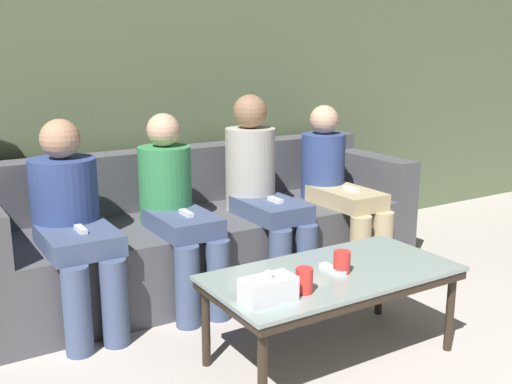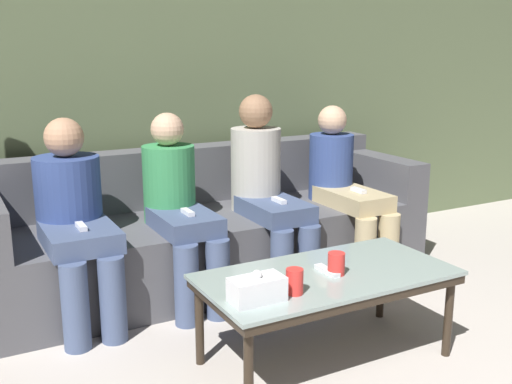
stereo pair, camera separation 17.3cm
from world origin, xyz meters
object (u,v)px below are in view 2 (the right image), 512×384
at_px(cup_near_right, 336,264).
at_px(game_remote, 327,271).
at_px(cup_near_left, 295,281).
at_px(seated_person_mid_left, 178,204).
at_px(tissue_box, 257,289).
at_px(seated_person_mid_right, 265,186).
at_px(seated_person_left_end, 74,214).
at_px(seated_person_right_end, 344,185).
at_px(coffee_table, 327,281).
at_px(couch, 208,232).

distance_m(cup_near_right, game_remote, 0.06).
distance_m(cup_near_left, seated_person_mid_left, 1.11).
distance_m(cup_near_left, game_remote, 0.29).
xyz_separation_m(tissue_box, seated_person_mid_right, (0.66, 1.11, 0.13)).
bearing_deg(seated_person_left_end, seated_person_right_end, -1.25).
distance_m(seated_person_mid_left, seated_person_right_end, 1.13).
distance_m(seated_person_left_end, seated_person_right_end, 1.70).
xyz_separation_m(cup_near_left, seated_person_left_end, (-0.65, 1.12, 0.10)).
bearing_deg(coffee_table, tissue_box, -163.82).
bearing_deg(couch, seated_person_right_end, -16.61).
relative_size(cup_near_right, seated_person_left_end, 0.09).
relative_size(cup_near_right, seated_person_mid_right, 0.09).
bearing_deg(coffee_table, seated_person_left_end, 132.35).
height_order(game_remote, seated_person_left_end, seated_person_left_end).
bearing_deg(seated_person_left_end, cup_near_left, -60.04).
height_order(seated_person_left_end, seated_person_right_end, seated_person_left_end).
relative_size(tissue_box, seated_person_mid_left, 0.21).
xyz_separation_m(game_remote, seated_person_left_end, (-0.90, 0.99, 0.14)).
bearing_deg(tissue_box, seated_person_mid_left, 85.24).
bearing_deg(cup_near_right, coffee_table, 123.54).
distance_m(coffee_table, cup_near_right, 0.10).
xyz_separation_m(coffee_table, cup_near_right, (0.02, -0.04, 0.09)).
xyz_separation_m(coffee_table, seated_person_right_end, (0.80, 0.95, 0.17)).
distance_m(game_remote, seated_person_left_end, 1.35).
height_order(coffee_table, cup_near_left, cup_near_left).
bearing_deg(cup_near_right, cup_near_left, -161.00).
distance_m(coffee_table, game_remote, 0.05).
height_order(tissue_box, seated_person_right_end, seated_person_right_end).
xyz_separation_m(tissue_box, seated_person_left_end, (-0.48, 1.11, 0.10)).
distance_m(seated_person_left_end, seated_person_mid_right, 1.13).
distance_m(couch, game_remote, 1.22).
relative_size(couch, seated_person_left_end, 2.55).
distance_m(cup_near_right, tissue_box, 0.46).
bearing_deg(couch, tissue_box, -105.72).
height_order(cup_near_right, tissue_box, tissue_box).
bearing_deg(cup_near_left, seated_person_mid_right, 66.43).
height_order(coffee_table, seated_person_mid_right, seated_person_mid_right).
xyz_separation_m(game_remote, seated_person_mid_right, (0.23, 0.98, 0.17)).
bearing_deg(seated_person_mid_right, game_remote, -103.20).
bearing_deg(tissue_box, game_remote, 16.18).
bearing_deg(seated_person_mid_right, tissue_box, -120.72).
bearing_deg(coffee_table, game_remote, 88.81).
relative_size(cup_near_left, seated_person_right_end, 0.10).
height_order(seated_person_mid_left, seated_person_mid_right, seated_person_mid_right).
height_order(coffee_table, seated_person_left_end, seated_person_left_end).
bearing_deg(game_remote, seated_person_mid_left, 109.07).
xyz_separation_m(couch, seated_person_mid_right, (0.28, -0.22, 0.31)).
bearing_deg(game_remote, seated_person_right_end, 50.09).
bearing_deg(tissue_box, cup_near_left, -2.63).
bearing_deg(cup_near_right, seated_person_mid_left, 109.64).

